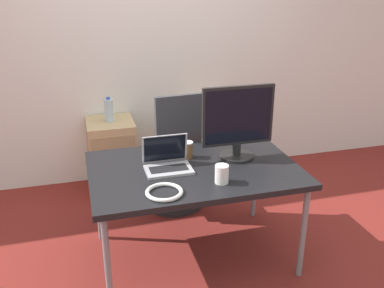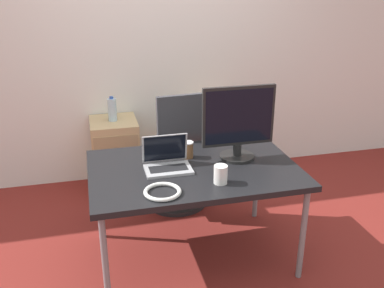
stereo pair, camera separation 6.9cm
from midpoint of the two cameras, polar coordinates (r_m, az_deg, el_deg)
ground_plane at (r=3.27m, az=-0.40°, el=-14.56°), size 14.00×14.00×0.00m
wall_back at (r=4.14m, az=-5.98°, el=12.84°), size 10.00×0.05×2.60m
desk at (r=2.92m, az=-0.43°, el=-3.93°), size 1.40×0.93×0.72m
office_chair at (r=3.70m, az=-2.69°, el=-2.75°), size 0.56×0.58×1.07m
cabinet_left at (r=4.11m, az=-11.04°, el=-1.52°), size 0.42×0.46×0.68m
cabinet_right at (r=4.26m, az=1.25°, el=-0.24°), size 0.42×0.46×0.68m
water_bottle at (r=3.95m, az=-11.51°, el=4.45°), size 0.08×0.08×0.23m
laptop_center at (r=2.87m, az=-4.00°, el=-2.46°), size 0.31×0.24×0.22m
monitor at (r=2.97m, az=5.45°, el=2.82°), size 0.51×0.25×0.52m
coffee_cup_white at (r=2.67m, az=3.25°, el=-4.03°), size 0.09×0.09×0.12m
coffee_cup_brown at (r=3.03m, az=-1.31°, el=-0.77°), size 0.08×0.08×0.12m
cable_coil at (r=2.57m, az=-4.50°, el=-6.40°), size 0.23×0.23×0.02m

